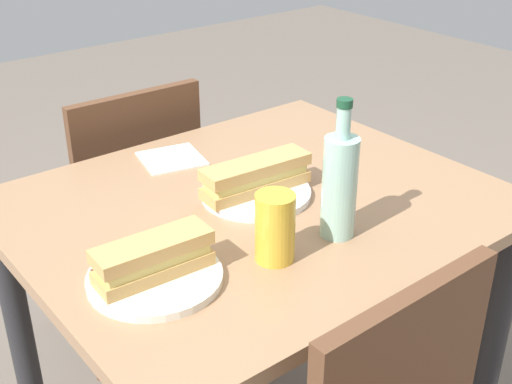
{
  "coord_description": "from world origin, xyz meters",
  "views": [
    {
      "loc": [
        -0.78,
        -0.99,
        1.44
      ],
      "look_at": [
        0.0,
        0.0,
        0.78
      ],
      "focal_mm": 47.26,
      "sensor_mm": 36.0,
      "label": 1
    }
  ],
  "objects_px": {
    "knife_near": "(239,181)",
    "water_bottle": "(340,184)",
    "chair_far": "(127,204)",
    "baguette_sandwich_near": "(256,176)",
    "plate_far": "(155,278)",
    "beer_glass": "(275,228)",
    "plate_near": "(256,193)",
    "baguette_sandwich_far": "(153,257)",
    "dining_table": "(256,252)",
    "knife_far": "(134,261)"
  },
  "relations": [
    {
      "from": "knife_near",
      "to": "water_bottle",
      "type": "relative_size",
      "value": 0.65
    },
    {
      "from": "chair_far",
      "to": "water_bottle",
      "type": "height_order",
      "value": "water_bottle"
    },
    {
      "from": "baguette_sandwich_near",
      "to": "knife_near",
      "type": "distance_m",
      "value": 0.06
    },
    {
      "from": "plate_far",
      "to": "beer_glass",
      "type": "relative_size",
      "value": 1.81
    },
    {
      "from": "baguette_sandwich_near",
      "to": "plate_near",
      "type": "bearing_deg",
      "value": 180.0
    },
    {
      "from": "chair_far",
      "to": "knife_near",
      "type": "distance_m",
      "value": 0.62
    },
    {
      "from": "knife_near",
      "to": "baguette_sandwich_far",
      "type": "bearing_deg",
      "value": -149.58
    },
    {
      "from": "plate_far",
      "to": "beer_glass",
      "type": "bearing_deg",
      "value": -19.08
    },
    {
      "from": "knife_near",
      "to": "plate_far",
      "type": "bearing_deg",
      "value": -149.58
    },
    {
      "from": "dining_table",
      "to": "knife_far",
      "type": "relative_size",
      "value": 5.52
    },
    {
      "from": "plate_near",
      "to": "baguette_sandwich_far",
      "type": "distance_m",
      "value": 0.36
    },
    {
      "from": "dining_table",
      "to": "knife_near",
      "type": "relative_size",
      "value": 5.55
    },
    {
      "from": "knife_far",
      "to": "beer_glass",
      "type": "distance_m",
      "value": 0.26
    },
    {
      "from": "knife_near",
      "to": "knife_far",
      "type": "distance_m",
      "value": 0.36
    },
    {
      "from": "plate_far",
      "to": "dining_table",
      "type": "bearing_deg",
      "value": 21.33
    },
    {
      "from": "knife_near",
      "to": "chair_far",
      "type": "bearing_deg",
      "value": 90.61
    },
    {
      "from": "chair_far",
      "to": "plate_near",
      "type": "height_order",
      "value": "chair_far"
    },
    {
      "from": "water_bottle",
      "to": "plate_far",
      "type": "bearing_deg",
      "value": 167.47
    },
    {
      "from": "baguette_sandwich_near",
      "to": "baguette_sandwich_far",
      "type": "relative_size",
      "value": 1.18
    },
    {
      "from": "plate_near",
      "to": "knife_far",
      "type": "bearing_deg",
      "value": -165.9
    },
    {
      "from": "dining_table",
      "to": "baguette_sandwich_near",
      "type": "height_order",
      "value": "baguette_sandwich_near"
    },
    {
      "from": "chair_far",
      "to": "knife_far",
      "type": "bearing_deg",
      "value": -115.72
    },
    {
      "from": "chair_far",
      "to": "knife_near",
      "type": "relative_size",
      "value": 4.84
    },
    {
      "from": "plate_near",
      "to": "knife_near",
      "type": "relative_size",
      "value": 1.32
    },
    {
      "from": "knife_near",
      "to": "baguette_sandwich_near",
      "type": "bearing_deg",
      "value": -81.6
    },
    {
      "from": "knife_far",
      "to": "beer_glass",
      "type": "bearing_deg",
      "value": -30.26
    },
    {
      "from": "knife_far",
      "to": "plate_near",
      "type": "bearing_deg",
      "value": 14.1
    },
    {
      "from": "plate_near",
      "to": "baguette_sandwich_far",
      "type": "bearing_deg",
      "value": -157.16
    },
    {
      "from": "water_bottle",
      "to": "baguette_sandwich_near",
      "type": "bearing_deg",
      "value": 96.54
    },
    {
      "from": "plate_near",
      "to": "knife_near",
      "type": "bearing_deg",
      "value": 98.4
    },
    {
      "from": "baguette_sandwich_near",
      "to": "knife_far",
      "type": "bearing_deg",
      "value": -165.9
    },
    {
      "from": "baguette_sandwich_far",
      "to": "water_bottle",
      "type": "distance_m",
      "value": 0.37
    },
    {
      "from": "chair_far",
      "to": "plate_near",
      "type": "relative_size",
      "value": 3.67
    },
    {
      "from": "chair_far",
      "to": "dining_table",
      "type": "bearing_deg",
      "value": -89.85
    },
    {
      "from": "plate_near",
      "to": "beer_glass",
      "type": "bearing_deg",
      "value": -120.42
    },
    {
      "from": "plate_near",
      "to": "baguette_sandwich_near",
      "type": "xyz_separation_m",
      "value": [
        0.0,
        0.0,
        0.04
      ]
    },
    {
      "from": "chair_far",
      "to": "baguette_sandwich_far",
      "type": "distance_m",
      "value": 0.86
    },
    {
      "from": "knife_far",
      "to": "water_bottle",
      "type": "height_order",
      "value": "water_bottle"
    },
    {
      "from": "plate_near",
      "to": "baguette_sandwich_near",
      "type": "distance_m",
      "value": 0.04
    },
    {
      "from": "knife_far",
      "to": "water_bottle",
      "type": "bearing_deg",
      "value": -20.09
    },
    {
      "from": "knife_far",
      "to": "plate_far",
      "type": "bearing_deg",
      "value": -81.04
    },
    {
      "from": "baguette_sandwich_near",
      "to": "water_bottle",
      "type": "bearing_deg",
      "value": -83.46
    },
    {
      "from": "dining_table",
      "to": "chair_far",
      "type": "distance_m",
      "value": 0.63
    },
    {
      "from": "plate_near",
      "to": "water_bottle",
      "type": "relative_size",
      "value": 0.86
    },
    {
      "from": "baguette_sandwich_far",
      "to": "knife_far",
      "type": "xyz_separation_m",
      "value": [
        -0.01,
        0.05,
        -0.03
      ]
    },
    {
      "from": "plate_far",
      "to": "water_bottle",
      "type": "distance_m",
      "value": 0.38
    },
    {
      "from": "baguette_sandwich_far",
      "to": "beer_glass",
      "type": "xyz_separation_m",
      "value": [
        0.21,
        -0.07,
        0.02
      ]
    },
    {
      "from": "chair_far",
      "to": "baguette_sandwich_far",
      "type": "height_order",
      "value": "chair_far"
    },
    {
      "from": "knife_near",
      "to": "plate_far",
      "type": "height_order",
      "value": "knife_near"
    },
    {
      "from": "beer_glass",
      "to": "baguette_sandwich_near",
      "type": "bearing_deg",
      "value": 59.58
    }
  ]
}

